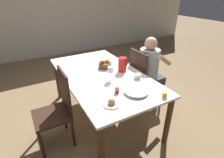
% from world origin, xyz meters
% --- Properties ---
extents(ground_plane, '(20.00, 20.00, 0.00)m').
position_xyz_m(ground_plane, '(0.00, 0.00, 0.00)').
color(ground_plane, '#7F6647').
extents(wall_back, '(10.00, 0.06, 2.60)m').
position_xyz_m(wall_back, '(0.00, 3.22, 1.30)').
color(wall_back, beige).
rests_on(wall_back, ground_plane).
extents(dining_table, '(1.02, 1.85, 0.73)m').
position_xyz_m(dining_table, '(0.00, 0.00, 0.64)').
color(dining_table, white).
rests_on(dining_table, ground_plane).
extents(chair_person_side, '(0.42, 0.42, 0.97)m').
position_xyz_m(chair_person_side, '(0.69, -0.05, 0.50)').
color(chair_person_side, '#331E14').
rests_on(chair_person_side, ground_plane).
extents(chair_opposite, '(0.42, 0.42, 0.97)m').
position_xyz_m(chair_opposite, '(-0.69, -0.16, 0.50)').
color(chair_opposite, '#331E14').
rests_on(chair_opposite, ground_plane).
extents(person_seated, '(0.39, 0.41, 1.17)m').
position_xyz_m(person_seated, '(0.79, -0.09, 0.69)').
color(person_seated, '#33333D').
rests_on(person_seated, ground_plane).
extents(red_pitcher, '(0.15, 0.12, 0.20)m').
position_xyz_m(red_pitcher, '(0.30, -0.05, 0.83)').
color(red_pitcher, red).
rests_on(red_pitcher, dining_table).
extents(wine_glass_water, '(0.08, 0.08, 0.18)m').
position_xyz_m(wine_glass_water, '(0.02, -0.20, 0.86)').
color(wine_glass_water, white).
rests_on(wine_glass_water, dining_table).
extents(teacup_near_person, '(0.15, 0.15, 0.06)m').
position_xyz_m(teacup_near_person, '(0.35, -0.34, 0.75)').
color(teacup_near_person, silver).
rests_on(teacup_near_person, dining_table).
extents(serving_tray, '(0.28, 0.28, 0.03)m').
position_xyz_m(serving_tray, '(0.12, -0.62, 0.74)').
color(serving_tray, '#9E9EA3').
rests_on(serving_tray, dining_table).
extents(bread_plate, '(0.18, 0.18, 0.08)m').
position_xyz_m(bread_plate, '(-0.23, -0.69, 0.75)').
color(bread_plate, silver).
rests_on(bread_plate, dining_table).
extents(jam_jar_amber, '(0.06, 0.06, 0.06)m').
position_xyz_m(jam_jar_amber, '(0.34, -0.85, 0.76)').
color(jam_jar_amber, gold).
rests_on(jam_jar_amber, dining_table).
extents(jam_jar_red, '(0.06, 0.06, 0.06)m').
position_xyz_m(jam_jar_red, '(-0.07, -0.52, 0.76)').
color(jam_jar_red, '#A81E1E').
rests_on(jam_jar_red, dining_table).
extents(fruit_bowl, '(0.19, 0.19, 0.13)m').
position_xyz_m(fruit_bowl, '(0.13, 0.17, 0.77)').
color(fruit_bowl, brown).
rests_on(fruit_bowl, dining_table).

